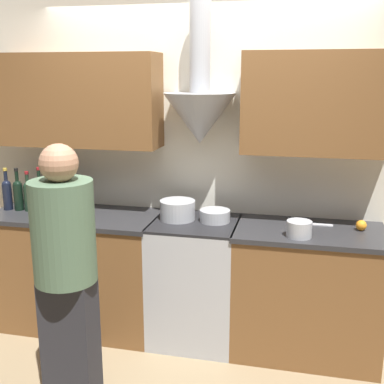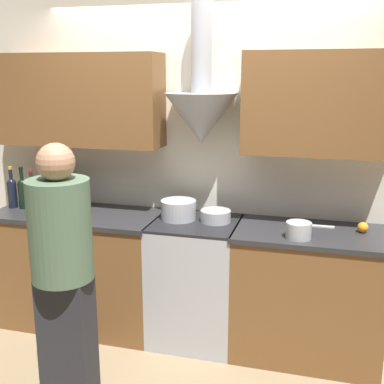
{
  "view_description": "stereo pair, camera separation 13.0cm",
  "coord_description": "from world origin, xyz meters",
  "px_view_note": "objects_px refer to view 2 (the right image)",
  "views": [
    {
      "loc": [
        0.73,
        -3.0,
        2.0
      ],
      "look_at": [
        0.0,
        0.2,
        1.19
      ],
      "focal_mm": 45.0,
      "sensor_mm": 36.0,
      "label": 1
    },
    {
      "loc": [
        0.86,
        -2.97,
        2.0
      ],
      "look_at": [
        0.0,
        0.2,
        1.19
      ],
      "focal_mm": 45.0,
      "sensor_mm": 36.0,
      "label": 2
    }
  ],
  "objects_px": {
    "wine_bottle_2": "(32,193)",
    "wine_bottle_6": "(76,197)",
    "mixing_bowl": "(216,216)",
    "orange_fruit": "(363,227)",
    "person_foreground_left": "(63,266)",
    "stock_pot": "(178,210)",
    "saucepan": "(299,230)",
    "wine_bottle_1": "(23,192)",
    "wine_bottle_3": "(44,193)",
    "stove_range": "(195,280)",
    "wine_bottle_0": "(12,191)",
    "wine_bottle_4": "(54,194)",
    "wine_bottle_5": "(66,195)"
  },
  "relations": [
    {
      "from": "wine_bottle_6",
      "to": "mixing_bowl",
      "type": "distance_m",
      "value": 1.1
    },
    {
      "from": "stock_pot",
      "to": "mixing_bowl",
      "type": "distance_m",
      "value": 0.28
    },
    {
      "from": "wine_bottle_6",
      "to": "wine_bottle_1",
      "type": "bearing_deg",
      "value": 178.5
    },
    {
      "from": "wine_bottle_2",
      "to": "wine_bottle_0",
      "type": "bearing_deg",
      "value": -177.7
    },
    {
      "from": "wine_bottle_5",
      "to": "saucepan",
      "type": "height_order",
      "value": "wine_bottle_5"
    },
    {
      "from": "wine_bottle_4",
      "to": "mixing_bowl",
      "type": "relative_size",
      "value": 1.57
    },
    {
      "from": "wine_bottle_4",
      "to": "wine_bottle_3",
      "type": "bearing_deg",
      "value": 177.25
    },
    {
      "from": "wine_bottle_4",
      "to": "mixing_bowl",
      "type": "height_order",
      "value": "wine_bottle_4"
    },
    {
      "from": "wine_bottle_3",
      "to": "stock_pot",
      "type": "distance_m",
      "value": 1.11
    },
    {
      "from": "stove_range",
      "to": "wine_bottle_0",
      "type": "xyz_separation_m",
      "value": [
        -1.53,
        -0.01,
        0.6
      ]
    },
    {
      "from": "mixing_bowl",
      "to": "person_foreground_left",
      "type": "relative_size",
      "value": 0.14
    },
    {
      "from": "wine_bottle_1",
      "to": "wine_bottle_6",
      "type": "distance_m",
      "value": 0.48
    },
    {
      "from": "stove_range",
      "to": "stock_pot",
      "type": "height_order",
      "value": "stock_pot"
    },
    {
      "from": "saucepan",
      "to": "wine_bottle_4",
      "type": "bearing_deg",
      "value": 174.9
    },
    {
      "from": "wine_bottle_0",
      "to": "stock_pot",
      "type": "distance_m",
      "value": 1.39
    },
    {
      "from": "saucepan",
      "to": "wine_bottle_3",
      "type": "bearing_deg",
      "value": 175.01
    },
    {
      "from": "mixing_bowl",
      "to": "orange_fruit",
      "type": "bearing_deg",
      "value": 1.1
    },
    {
      "from": "wine_bottle_6",
      "to": "saucepan",
      "type": "relative_size",
      "value": 1.85
    },
    {
      "from": "wine_bottle_3",
      "to": "wine_bottle_5",
      "type": "height_order",
      "value": "wine_bottle_3"
    },
    {
      "from": "wine_bottle_1",
      "to": "stock_pot",
      "type": "height_order",
      "value": "wine_bottle_1"
    },
    {
      "from": "person_foreground_left",
      "to": "wine_bottle_1",
      "type": "bearing_deg",
      "value": 133.76
    },
    {
      "from": "wine_bottle_4",
      "to": "orange_fruit",
      "type": "distance_m",
      "value": 2.33
    },
    {
      "from": "wine_bottle_2",
      "to": "wine_bottle_3",
      "type": "bearing_deg",
      "value": 2.93
    },
    {
      "from": "wine_bottle_1",
      "to": "mixing_bowl",
      "type": "distance_m",
      "value": 1.58
    },
    {
      "from": "person_foreground_left",
      "to": "wine_bottle_2",
      "type": "bearing_deg",
      "value": 130.66
    },
    {
      "from": "wine_bottle_0",
      "to": "saucepan",
      "type": "relative_size",
      "value": 2.01
    },
    {
      "from": "stove_range",
      "to": "wine_bottle_2",
      "type": "height_order",
      "value": "wine_bottle_2"
    },
    {
      "from": "wine_bottle_3",
      "to": "mixing_bowl",
      "type": "bearing_deg",
      "value": 1.63
    },
    {
      "from": "stock_pot",
      "to": "saucepan",
      "type": "relative_size",
      "value": 1.56
    },
    {
      "from": "wine_bottle_5",
      "to": "saucepan",
      "type": "distance_m",
      "value": 1.81
    },
    {
      "from": "wine_bottle_1",
      "to": "mixing_bowl",
      "type": "relative_size",
      "value": 1.52
    },
    {
      "from": "wine_bottle_6",
      "to": "saucepan",
      "type": "distance_m",
      "value": 1.71
    },
    {
      "from": "wine_bottle_3",
      "to": "person_foreground_left",
      "type": "bearing_deg",
      "value": -53.43
    },
    {
      "from": "wine_bottle_5",
      "to": "stock_pot",
      "type": "bearing_deg",
      "value": 1.97
    },
    {
      "from": "wine_bottle_3",
      "to": "saucepan",
      "type": "xyz_separation_m",
      "value": [
        2.0,
        -0.17,
        -0.08
      ]
    },
    {
      "from": "wine_bottle_3",
      "to": "wine_bottle_4",
      "type": "distance_m",
      "value": 0.09
    },
    {
      "from": "wine_bottle_1",
      "to": "wine_bottle_4",
      "type": "xyz_separation_m",
      "value": [
        0.28,
        0.0,
        0.0
      ]
    },
    {
      "from": "wine_bottle_1",
      "to": "wine_bottle_3",
      "type": "height_order",
      "value": "wine_bottle_3"
    },
    {
      "from": "wine_bottle_2",
      "to": "wine_bottle_6",
      "type": "bearing_deg",
      "value": -2.22
    },
    {
      "from": "saucepan",
      "to": "wine_bottle_1",
      "type": "bearing_deg",
      "value": 175.65
    },
    {
      "from": "wine_bottle_4",
      "to": "orange_fruit",
      "type": "bearing_deg",
      "value": 1.57
    },
    {
      "from": "stove_range",
      "to": "orange_fruit",
      "type": "relative_size",
      "value": 12.77
    },
    {
      "from": "stove_range",
      "to": "person_foreground_left",
      "type": "relative_size",
      "value": 0.58
    },
    {
      "from": "wine_bottle_2",
      "to": "orange_fruit",
      "type": "relative_size",
      "value": 4.32
    },
    {
      "from": "wine_bottle_2",
      "to": "wine_bottle_4",
      "type": "height_order",
      "value": "wine_bottle_4"
    },
    {
      "from": "wine_bottle_6",
      "to": "stock_pot",
      "type": "distance_m",
      "value": 0.82
    },
    {
      "from": "stove_range",
      "to": "wine_bottle_3",
      "type": "height_order",
      "value": "wine_bottle_3"
    },
    {
      "from": "wine_bottle_1",
      "to": "orange_fruit",
      "type": "distance_m",
      "value": 2.61
    },
    {
      "from": "wine_bottle_2",
      "to": "mixing_bowl",
      "type": "distance_m",
      "value": 1.5
    },
    {
      "from": "stock_pot",
      "to": "wine_bottle_2",
      "type": "bearing_deg",
      "value": -178.38
    }
  ]
}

